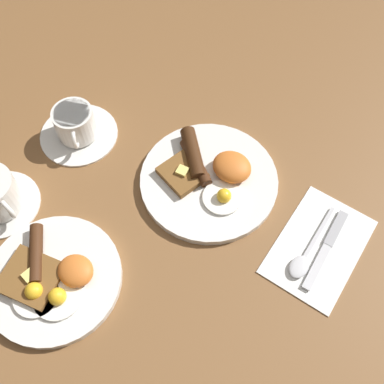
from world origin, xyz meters
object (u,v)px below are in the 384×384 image
spoon (304,259)px  teacup_near (76,127)px  breakfast_plate_near (209,177)px  breakfast_plate_far (52,278)px  knife (328,245)px

spoon → teacup_near: bearing=-88.9°
breakfast_plate_near → spoon: breakfast_plate_near is taller
breakfast_plate_near → spoon: size_ratio=1.63×
breakfast_plate_near → breakfast_plate_far: bearing=74.1°
teacup_near → spoon: 0.51m
breakfast_plate_far → spoon: breakfast_plate_far is taller
breakfast_plate_near → teacup_near: (0.28, 0.07, 0.02)m
breakfast_plate_near → breakfast_plate_far: 0.34m
breakfast_plate_near → breakfast_plate_far: breakfast_plate_near is taller
breakfast_plate_near → knife: 0.25m
breakfast_plate_far → knife: 0.48m
teacup_near → spoon: teacup_near is taller
teacup_near → breakfast_plate_far: bearing=126.4°
teacup_near → spoon: size_ratio=0.98×
breakfast_plate_near → teacup_near: teacup_near is taller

